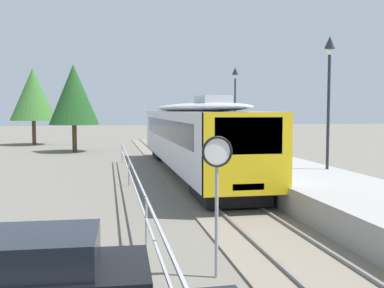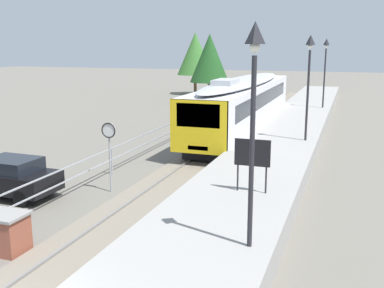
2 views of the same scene
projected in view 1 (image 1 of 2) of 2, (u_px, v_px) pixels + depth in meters
name	position (u px, v px, depth m)	size (l,w,h in m)	color
ground_plane	(135.00, 182.00, 20.85)	(160.00, 160.00, 0.00)	#6B665B
track_rails	(199.00, 180.00, 21.40)	(3.20, 60.00, 0.14)	slate
commuter_train	(191.00, 133.00, 23.13)	(2.82, 19.38, 3.74)	silver
station_platform	(265.00, 169.00, 21.96)	(3.90, 60.00, 0.90)	#999691
platform_lamp_mid_platform	(329.00, 77.00, 18.25)	(0.34, 0.34, 5.35)	#232328
platform_lamp_far_end	(235.00, 91.00, 31.67)	(0.34, 0.34, 5.35)	#232328
speed_limit_sign	(217.00, 171.00, 8.81)	(0.61, 0.10, 2.81)	#9EA0A5
carpark_fence	(146.00, 210.00, 10.93)	(0.06, 36.06, 1.25)	#9EA0A5
parked_hatchback_black	(14.00, 285.00, 6.54)	(4.05, 1.89, 1.53)	black
tree_behind_carpark	(74.00, 95.00, 35.75)	(3.88, 3.88, 6.88)	brown
tree_behind_station_far	(33.00, 94.00, 43.08)	(4.27, 4.27, 7.26)	brown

